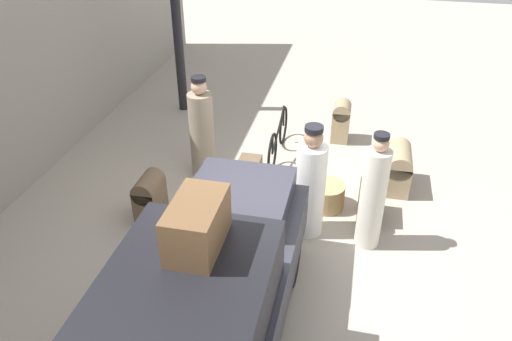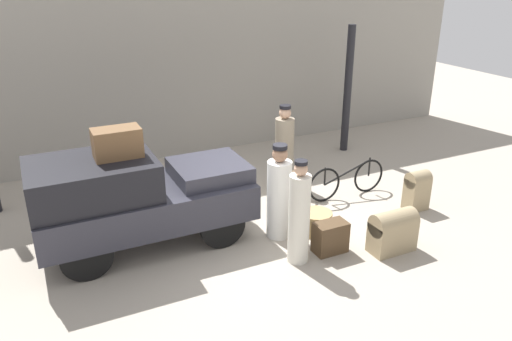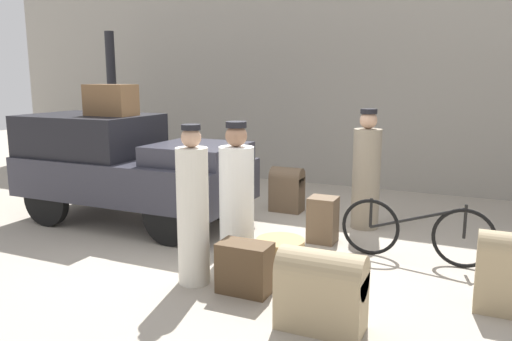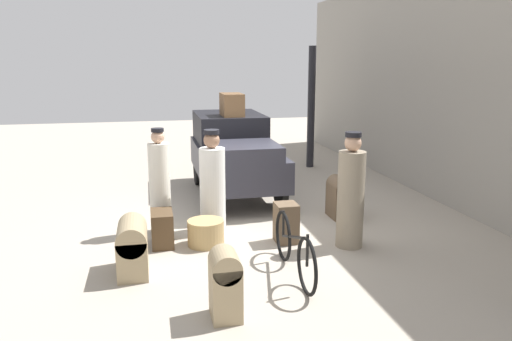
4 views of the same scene
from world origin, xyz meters
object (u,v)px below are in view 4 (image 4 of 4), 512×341
suitcase_tan_flat (162,228)px  trunk_large_brown (340,196)px  conductor_in_dark_uniform (351,195)px  porter_carrying_trunk (160,185)px  trunk_umber_medium (132,246)px  trunk_on_truck_roof (232,105)px  trunk_barrel_dark (225,282)px  wicker_basket (206,233)px  suitcase_black_upright (286,223)px  porter_with_bicycle (213,186)px  truck (234,151)px  bicycle (294,249)px

suitcase_tan_flat → trunk_large_brown: (-0.72, 3.10, 0.13)m
conductor_in_dark_uniform → porter_carrying_trunk: bearing=-114.3°
trunk_umber_medium → trunk_on_truck_roof: 4.56m
trunk_umber_medium → trunk_barrel_dark: trunk_barrel_dark is taller
wicker_basket → trunk_large_brown: size_ratio=0.75×
suitcase_black_upright → trunk_on_truck_roof: bearing=-174.9°
conductor_in_dark_uniform → porter_carrying_trunk: (-1.23, -2.72, -0.00)m
porter_with_bicycle → trunk_large_brown: (-0.22, 2.27, -0.36)m
truck → trunk_umber_medium: size_ratio=4.60×
trunk_umber_medium → suitcase_black_upright: trunk_umber_medium is taller
truck → trunk_large_brown: (2.02, 1.53, -0.51)m
porter_with_bicycle → trunk_large_brown: size_ratio=2.28×
trunk_umber_medium → trunk_on_truck_roof: trunk_on_truck_roof is taller
suitcase_black_upright → suitcase_tan_flat: bearing=-98.0°
trunk_umber_medium → suitcase_tan_flat: trunk_umber_medium is taller
truck → wicker_basket: bearing=-17.9°
bicycle → suitcase_black_upright: bicycle is taller
truck → trunk_umber_medium: (3.66, -1.97, -0.52)m
trunk_large_brown → trunk_on_truck_roof: bearing=-145.2°
bicycle → porter_with_bicycle: 2.15m
conductor_in_dark_uniform → trunk_on_truck_roof: bearing=-161.9°
porter_carrying_trunk → trunk_on_truck_roof: size_ratio=2.36×
trunk_umber_medium → suitcase_black_upright: (-0.66, 2.26, -0.07)m
porter_with_bicycle → suitcase_tan_flat: 1.09m
wicker_basket → trunk_on_truck_roof: size_ratio=0.76×
bicycle → porter_carrying_trunk: porter_carrying_trunk is taller
porter_with_bicycle → trunk_barrel_dark: 2.87m
suitcase_tan_flat → wicker_basket: bearing=78.0°
trunk_on_truck_roof → suitcase_black_upright: bearing=5.1°
conductor_in_dark_uniform → trunk_umber_medium: bearing=-84.7°
truck → suitcase_tan_flat: bearing=-29.8°
trunk_umber_medium → truck: bearing=151.7°
porter_carrying_trunk → suitcase_black_upright: porter_carrying_trunk is taller
truck → trunk_umber_medium: 4.19m
porter_with_bicycle → porter_carrying_trunk: (-0.10, -0.83, 0.03)m
bicycle → suitcase_tan_flat: size_ratio=3.29×
trunk_on_truck_roof → conductor_in_dark_uniform: bearing=18.1°
bicycle → porter_carrying_trunk: bearing=-141.9°
truck → bicycle: bearing=0.8°
trunk_large_brown → conductor_in_dark_uniform: bearing=-15.5°
wicker_basket → trunk_large_brown: 2.61m
conductor_in_dark_uniform → trunk_large_brown: (-1.35, 0.37, -0.40)m
suitcase_black_upright → trunk_on_truck_roof: size_ratio=0.85×
suitcase_tan_flat → suitcase_black_upright: suitcase_black_upright is taller
trunk_large_brown → porter_carrying_trunk: bearing=-87.8°
suitcase_tan_flat → suitcase_black_upright: 1.87m
porter_carrying_trunk → trunk_large_brown: 3.12m
trunk_umber_medium → suitcase_tan_flat: 1.02m
suitcase_black_upright → truck: bearing=-174.5°
wicker_basket → bicycle: bearing=36.5°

